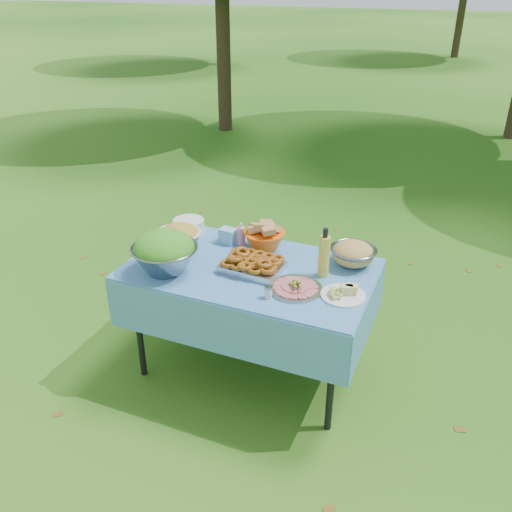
{
  "coord_description": "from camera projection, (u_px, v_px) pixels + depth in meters",
  "views": [
    {
      "loc": [
        1.12,
        -2.61,
        2.33
      ],
      "look_at": [
        0.04,
        0.0,
        0.85
      ],
      "focal_mm": 38.0,
      "sensor_mm": 36.0,
      "label": 1
    }
  ],
  "objects": [
    {
      "name": "ground",
      "position": [
        250.0,
        368.0,
        3.6
      ],
      "size": [
        80.0,
        80.0,
        0.0
      ],
      "primitive_type": "plane",
      "color": "#0B3D0B",
      "rests_on": "ground"
    },
    {
      "name": "picnic_table",
      "position": [
        250.0,
        320.0,
        3.42
      ],
      "size": [
        1.46,
        0.86,
        0.76
      ],
      "primitive_type": "cube",
      "color": "#84CAFF",
      "rests_on": "ground"
    },
    {
      "name": "salad_bowl",
      "position": [
        164.0,
        252.0,
        3.15
      ],
      "size": [
        0.51,
        0.51,
        0.25
      ],
      "primitive_type": null,
      "rotation": [
        0.0,
        0.0,
        -0.43
      ],
      "color": "gray",
      "rests_on": "picnic_table"
    },
    {
      "name": "pasta_bowl_white",
      "position": [
        179.0,
        236.0,
        3.45
      ],
      "size": [
        0.36,
        0.36,
        0.16
      ],
      "primitive_type": null,
      "rotation": [
        0.0,
        0.0,
        0.35
      ],
      "color": "silver",
      "rests_on": "picnic_table"
    },
    {
      "name": "plate_stack",
      "position": [
        189.0,
        226.0,
        3.68
      ],
      "size": [
        0.22,
        0.22,
        0.09
      ],
      "primitive_type": "cylinder",
      "rotation": [
        0.0,
        0.0,
        -0.05
      ],
      "color": "silver",
      "rests_on": "picnic_table"
    },
    {
      "name": "wipes_box",
      "position": [
        228.0,
        236.0,
        3.53
      ],
      "size": [
        0.12,
        0.09,
        0.1
      ],
      "primitive_type": "cube",
      "rotation": [
        0.0,
        0.0,
        -0.13
      ],
      "color": "#88BEE5",
      "rests_on": "picnic_table"
    },
    {
      "name": "sanitizer_bottle",
      "position": [
        241.0,
        234.0,
        3.49
      ],
      "size": [
        0.05,
        0.05,
        0.15
      ],
      "primitive_type": "cylinder",
      "rotation": [
        0.0,
        0.0,
        0.02
      ],
      "color": "pink",
      "rests_on": "picnic_table"
    },
    {
      "name": "bread_bowl",
      "position": [
        265.0,
        236.0,
        3.43
      ],
      "size": [
        0.33,
        0.33,
        0.18
      ],
      "primitive_type": null,
      "rotation": [
        0.0,
        0.0,
        0.28
      ],
      "color": "#F95F0D",
      "rests_on": "picnic_table"
    },
    {
      "name": "pasta_bowl_steel",
      "position": [
        353.0,
        253.0,
        3.25
      ],
      "size": [
        0.35,
        0.35,
        0.15
      ],
      "primitive_type": null,
      "rotation": [
        0.0,
        0.0,
        0.33
      ],
      "color": "gray",
      "rests_on": "picnic_table"
    },
    {
      "name": "fried_tray",
      "position": [
        252.0,
        264.0,
        3.2
      ],
      "size": [
        0.37,
        0.28,
        0.08
      ],
      "primitive_type": "cube",
      "rotation": [
        0.0,
        0.0,
        -0.07
      ],
      "color": "silver",
      "rests_on": "picnic_table"
    },
    {
      "name": "charcuterie_platter",
      "position": [
        296.0,
        284.0,
        3.01
      ],
      "size": [
        0.4,
        0.4,
        0.07
      ],
      "primitive_type": "cylinder",
      "rotation": [
        0.0,
        0.0,
        -0.4
      ],
      "color": "#9EA0A5",
      "rests_on": "picnic_table"
    },
    {
      "name": "oil_bottle",
      "position": [
        324.0,
        253.0,
        3.09
      ],
      "size": [
        0.09,
        0.09,
        0.3
      ],
      "primitive_type": "cylinder",
      "rotation": [
        0.0,
        0.0,
        0.39
      ],
      "color": "gold",
      "rests_on": "picnic_table"
    },
    {
      "name": "cheese_plate",
      "position": [
        343.0,
        291.0,
        2.94
      ],
      "size": [
        0.27,
        0.27,
        0.07
      ],
      "primitive_type": "cylinder",
      "rotation": [
        0.0,
        0.0,
        0.08
      ],
      "color": "silver",
      "rests_on": "picnic_table"
    },
    {
      "name": "shaker",
      "position": [
        268.0,
        292.0,
        2.93
      ],
      "size": [
        0.05,
        0.05,
        0.07
      ],
      "primitive_type": "cylinder",
      "rotation": [
        0.0,
        0.0,
        -0.26
      ],
      "color": "silver",
      "rests_on": "picnic_table"
    }
  ]
}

